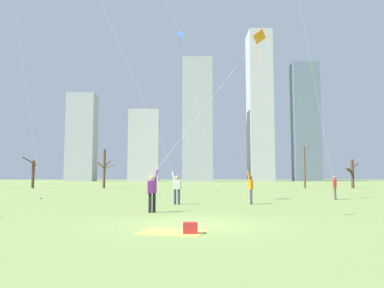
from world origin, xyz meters
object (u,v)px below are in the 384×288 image
object	(u,v)px
bare_tree_rightmost	(33,173)
bare_tree_left_of_center	(104,168)
kite_flyer_midfield_right_pink	(152,128)
bare_tree_leftmost	(352,173)
kite_flyer_midfield_center_orange	(174,159)
picnic_spot	(183,230)
distant_kite_low_near_trees_blue	(184,49)
bystander_strolling_midfield	(335,186)
bare_tree_right_of_center	(304,167)
kite_flyer_foreground_left_purple	(233,151)

from	to	relation	value
bare_tree_rightmost	bare_tree_left_of_center	xyz separation A→B (m)	(9.77, -0.02, 0.64)
kite_flyer_midfield_right_pink	bare_tree_leftmost	xyz separation A→B (m)	(24.27, 30.19, -2.22)
kite_flyer_midfield_center_orange	picnic_spot	bearing A→B (deg)	-85.25
distant_kite_low_near_trees_blue	picnic_spot	size ratio (longest dim) A/B	8.45
bystander_strolling_midfield	picnic_spot	size ratio (longest dim) A/B	0.77
distant_kite_low_near_trees_blue	bare_tree_right_of_center	bearing A→B (deg)	33.73
distant_kite_low_near_trees_blue	bare_tree_rightmost	size ratio (longest dim) A/B	4.14
bare_tree_rightmost	bare_tree_left_of_center	size ratio (longest dim) A/B	0.80
picnic_spot	bare_tree_right_of_center	size ratio (longest dim) A/B	0.36
bystander_strolling_midfield	bare_tree_leftmost	size ratio (longest dim) A/B	0.41
kite_flyer_midfield_right_pink	bare_tree_rightmost	bearing A→B (deg)	123.02
bare_tree_left_of_center	kite_flyer_foreground_left_purple	bearing A→B (deg)	-65.61
kite_flyer_midfield_center_orange	bare_tree_right_of_center	xyz separation A→B (m)	(16.19, 33.16, 0.56)
kite_flyer_foreground_left_purple	bare_tree_rightmost	size ratio (longest dim) A/B	3.05
kite_flyer_midfield_right_pink	bare_tree_leftmost	world-z (taller)	kite_flyer_midfield_right_pink
kite_flyer_foreground_left_purple	bare_tree_right_of_center	bearing A→B (deg)	67.04
kite_flyer_foreground_left_purple	kite_flyer_midfield_center_orange	size ratio (longest dim) A/B	1.15
picnic_spot	bare_tree_right_of_center	xyz separation A→B (m)	(15.62, 40.13, 2.84)
bystander_strolling_midfield	picnic_spot	xyz separation A→B (m)	(-10.05, -15.08, -0.81)
kite_flyer_foreground_left_purple	bare_tree_left_of_center	bearing A→B (deg)	114.39
bare_tree_leftmost	bare_tree_left_of_center	size ratio (longest dim) A/B	0.74
picnic_spot	bare_tree_rightmost	world-z (taller)	bare_tree_rightmost
picnic_spot	bare_tree_leftmost	world-z (taller)	bare_tree_leftmost
bare_tree_right_of_center	bystander_strolling_midfield	bearing A→B (deg)	-102.53
bare_tree_left_of_center	bystander_strolling_midfield	bearing A→B (deg)	-49.24
picnic_spot	bare_tree_left_of_center	xyz separation A→B (m)	(-11.83, 40.46, 2.69)
bare_tree_leftmost	distant_kite_low_near_trees_blue	bearing A→B (deg)	-153.90
bare_tree_rightmost	kite_flyer_foreground_left_purple	bearing A→B (deg)	-52.64
bystander_strolling_midfield	bare_tree_leftmost	distance (m)	28.24
kite_flyer_midfield_right_pink	bystander_strolling_midfield	bearing A→B (deg)	21.57
distant_kite_low_near_trees_blue	bare_tree_right_of_center	xyz separation A→B (m)	(16.23, 10.84, -12.67)
picnic_spot	bare_tree_rightmost	distance (m)	45.93
kite_flyer_midfield_center_orange	bare_tree_left_of_center	xyz separation A→B (m)	(-11.25, 33.49, 0.41)
kite_flyer_midfield_right_pink	picnic_spot	size ratio (longest dim) A/B	8.74
bystander_strolling_midfield	distant_kite_low_near_trees_blue	xyz separation A→B (m)	(-10.67, 14.22, 14.70)
bystander_strolling_midfield	kite_flyer_midfield_center_orange	bearing A→B (deg)	-142.65
bare_tree_leftmost	bare_tree_rightmost	bearing A→B (deg)	-179.96
distant_kite_low_near_trees_blue	bare_tree_left_of_center	xyz separation A→B (m)	(-11.21, 11.16, -12.82)
kite_flyer_midfield_center_orange	picnic_spot	distance (m)	7.36
distant_kite_low_near_trees_blue	kite_flyer_midfield_center_orange	bearing A→B (deg)	-89.90
bare_tree_right_of_center	bare_tree_left_of_center	distance (m)	27.45
kite_flyer_midfield_center_orange	bare_tree_left_of_center	bearing A→B (deg)	108.57
bystander_strolling_midfield	bare_tree_left_of_center	size ratio (longest dim) A/B	0.30
kite_flyer_midfield_center_orange	bystander_strolling_midfield	size ratio (longest dim) A/B	7.02
picnic_spot	distant_kite_low_near_trees_blue	bearing A→B (deg)	91.21
kite_flyer_foreground_left_purple	bare_tree_left_of_center	world-z (taller)	kite_flyer_foreground_left_purple
bare_tree_left_of_center	bare_tree_leftmost	bearing A→B (deg)	0.09
bare_tree_right_of_center	kite_flyer_midfield_right_pink	bearing A→B (deg)	-120.57
kite_flyer_foreground_left_purple	bare_tree_right_of_center	world-z (taller)	kite_flyer_foreground_left_purple
bare_tree_rightmost	picnic_spot	bearing A→B (deg)	-61.92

